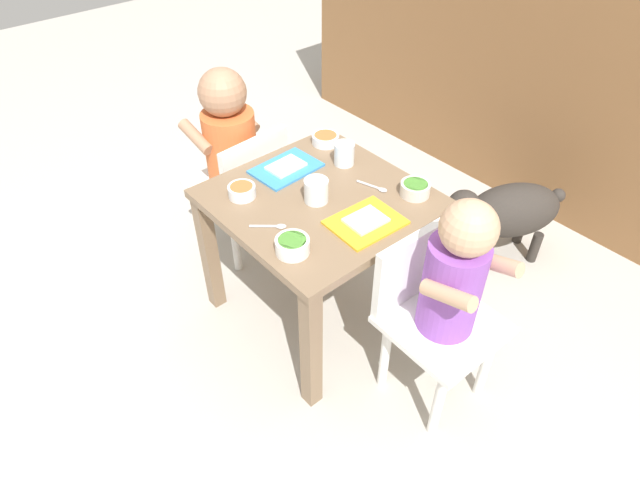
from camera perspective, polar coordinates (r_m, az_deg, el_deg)
ground_plane at (r=1.88m, az=0.00°, el=-7.10°), size 7.00×7.00×0.00m
kitchen_cabinet_back at (r=2.41m, az=22.86°, el=15.33°), size 2.39×0.30×0.95m
dining_table at (r=1.61m, az=0.00°, el=2.18°), size 0.57×0.56×0.47m
seated_child_left at (r=1.88m, az=-9.24°, el=9.87°), size 0.30×0.30×0.70m
seated_child_right at (r=1.39m, az=13.34°, el=-4.51°), size 0.29×0.29×0.69m
dog at (r=2.05m, az=19.08°, el=2.89°), size 0.33×0.43×0.32m
food_tray_left at (r=1.67m, az=-3.58°, el=7.57°), size 0.15×0.21×0.02m
food_tray_right at (r=1.46m, az=4.82°, el=1.91°), size 0.16×0.20×0.02m
water_cup_left at (r=1.53m, az=-0.40°, el=5.09°), size 0.07×0.07×0.07m
water_cup_right at (r=1.69m, az=2.56°, el=8.90°), size 0.06×0.06×0.07m
cereal_bowl_right_side at (r=1.58m, az=9.96°, el=5.35°), size 0.09×0.09×0.04m
veggie_bowl_near at (r=1.36m, az=-2.92°, el=-0.56°), size 0.09×0.09×0.04m
cereal_bowl_left_side at (r=1.57m, az=-8.21°, el=5.14°), size 0.08×0.08×0.03m
veggie_bowl_far at (r=1.80m, az=0.58°, el=10.59°), size 0.09×0.09×0.03m
spoon_by_left_tray at (r=1.60m, az=5.80°, el=5.55°), size 0.10×0.04×0.01m
spoon_by_right_tray at (r=1.45m, az=-5.08°, el=1.45°), size 0.08×0.08×0.01m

